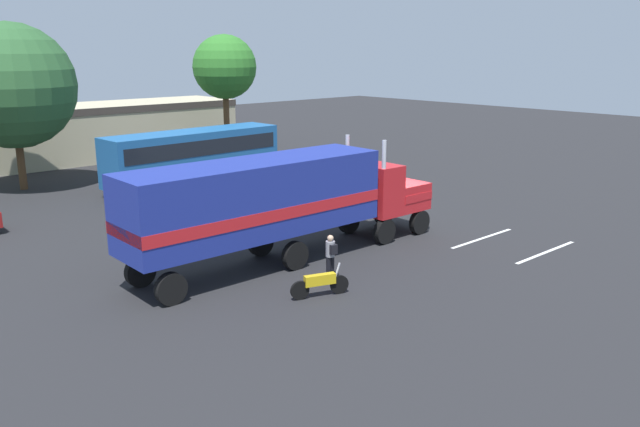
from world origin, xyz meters
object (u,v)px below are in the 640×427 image
(motorcycle, at_px, (320,283))
(tree_center, at_px, (225,67))
(tree_left, at_px, (12,86))
(person_bystander, at_px, (331,255))
(parked_bus, at_px, (194,153))
(semi_truck, at_px, (279,199))

(motorcycle, height_order, tree_center, tree_center)
(tree_left, bearing_deg, tree_center, 2.81)
(person_bystander, relative_size, parked_bus, 0.15)
(semi_truck, distance_m, tree_left, 21.20)
(person_bystander, bearing_deg, tree_center, 63.01)
(semi_truck, bearing_deg, person_bystander, -85.86)
(parked_bus, bearing_deg, person_bystander, -106.11)
(person_bystander, relative_size, motorcycle, 0.81)
(tree_center, bearing_deg, tree_left, -177.19)
(semi_truck, relative_size, tree_center, 1.56)
(person_bystander, height_order, tree_left, tree_left)
(semi_truck, xyz_separation_m, motorcycle, (-1.33, -3.78, -2.04))
(person_bystander, height_order, parked_bus, parked_bus)
(person_bystander, relative_size, tree_left, 0.17)
(person_bystander, xyz_separation_m, tree_center, (12.31, 24.17, 5.87))
(person_bystander, distance_m, parked_bus, 17.74)
(tree_left, bearing_deg, semi_truck, -82.50)
(person_bystander, bearing_deg, parked_bus, 73.89)
(semi_truck, height_order, person_bystander, semi_truck)
(parked_bus, relative_size, tree_center, 1.21)
(person_bystander, xyz_separation_m, motorcycle, (-1.52, -1.08, -0.41))
(parked_bus, relative_size, tree_left, 1.15)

